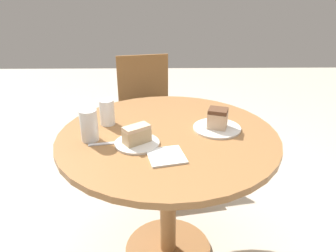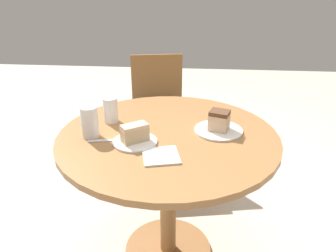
{
  "view_description": "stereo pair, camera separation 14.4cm",
  "coord_description": "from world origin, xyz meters",
  "px_view_note": "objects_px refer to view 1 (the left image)",
  "views": [
    {
      "loc": [
        -0.02,
        -1.4,
        1.45
      ],
      "look_at": [
        0.0,
        0.0,
        0.79
      ],
      "focal_mm": 35.0,
      "sensor_mm": 36.0,
      "label": 1
    },
    {
      "loc": [
        0.12,
        -1.4,
        1.45
      ],
      "look_at": [
        0.0,
        0.0,
        0.79
      ],
      "focal_mm": 35.0,
      "sensor_mm": 36.0,
      "label": 2
    }
  ],
  "objects_px": {
    "plate_near": "(137,143)",
    "cake_slice_far": "(218,118)",
    "chair": "(146,113)",
    "glass_lemonade": "(89,127)",
    "plate_far": "(217,128)",
    "cake_slice_near": "(137,134)",
    "glass_water": "(107,113)"
  },
  "relations": [
    {
      "from": "plate_far",
      "to": "chair",
      "type": "bearing_deg",
      "value": 114.49
    },
    {
      "from": "chair",
      "to": "glass_water",
      "type": "distance_m",
      "value": 0.88
    },
    {
      "from": "plate_near",
      "to": "cake_slice_far",
      "type": "xyz_separation_m",
      "value": [
        0.38,
        0.15,
        0.05
      ]
    },
    {
      "from": "cake_slice_far",
      "to": "plate_near",
      "type": "bearing_deg",
      "value": -158.26
    },
    {
      "from": "cake_slice_far",
      "to": "glass_lemonade",
      "type": "xyz_separation_m",
      "value": [
        -0.6,
        -0.1,
        0.01
      ]
    },
    {
      "from": "glass_water",
      "to": "cake_slice_near",
      "type": "bearing_deg",
      "value": -53.46
    },
    {
      "from": "chair",
      "to": "plate_near",
      "type": "distance_m",
      "value": 1.06
    },
    {
      "from": "glass_water",
      "to": "glass_lemonade",
      "type": "bearing_deg",
      "value": -107.39
    },
    {
      "from": "cake_slice_near",
      "to": "plate_near",
      "type": "bearing_deg",
      "value": 0.0
    },
    {
      "from": "chair",
      "to": "plate_far",
      "type": "xyz_separation_m",
      "value": [
        0.4,
        -0.87,
        0.28
      ]
    },
    {
      "from": "plate_near",
      "to": "cake_slice_far",
      "type": "distance_m",
      "value": 0.41
    },
    {
      "from": "chair",
      "to": "cake_slice_far",
      "type": "xyz_separation_m",
      "value": [
        0.4,
        -0.87,
        0.34
      ]
    },
    {
      "from": "cake_slice_near",
      "to": "glass_water",
      "type": "bearing_deg",
      "value": 126.54
    },
    {
      "from": "chair",
      "to": "plate_near",
      "type": "relative_size",
      "value": 4.44
    },
    {
      "from": "chair",
      "to": "glass_water",
      "type": "bearing_deg",
      "value": -110.77
    },
    {
      "from": "cake_slice_near",
      "to": "glass_lemonade",
      "type": "height_order",
      "value": "glass_lemonade"
    },
    {
      "from": "plate_near",
      "to": "cake_slice_near",
      "type": "bearing_deg",
      "value": 0.0
    },
    {
      "from": "chair",
      "to": "cake_slice_near",
      "type": "bearing_deg",
      "value": -99.46
    },
    {
      "from": "glass_lemonade",
      "to": "glass_water",
      "type": "xyz_separation_m",
      "value": [
        0.05,
        0.17,
        -0.01
      ]
    },
    {
      "from": "chair",
      "to": "plate_far",
      "type": "distance_m",
      "value": 1.0
    },
    {
      "from": "plate_far",
      "to": "glass_lemonade",
      "type": "xyz_separation_m",
      "value": [
        -0.6,
        -0.1,
        0.06
      ]
    },
    {
      "from": "glass_water",
      "to": "cake_slice_far",
      "type": "bearing_deg",
      "value": -7.13
    },
    {
      "from": "plate_far",
      "to": "glass_lemonade",
      "type": "height_order",
      "value": "glass_lemonade"
    },
    {
      "from": "glass_lemonade",
      "to": "glass_water",
      "type": "height_order",
      "value": "glass_lemonade"
    },
    {
      "from": "cake_slice_far",
      "to": "glass_lemonade",
      "type": "height_order",
      "value": "glass_lemonade"
    },
    {
      "from": "chair",
      "to": "glass_lemonade",
      "type": "xyz_separation_m",
      "value": [
        -0.2,
        -0.98,
        0.34
      ]
    },
    {
      "from": "glass_lemonade",
      "to": "plate_far",
      "type": "bearing_deg",
      "value": 9.94
    },
    {
      "from": "chair",
      "to": "glass_water",
      "type": "height_order",
      "value": "chair"
    },
    {
      "from": "chair",
      "to": "plate_near",
      "type": "height_order",
      "value": "chair"
    },
    {
      "from": "plate_far",
      "to": "cake_slice_near",
      "type": "xyz_separation_m",
      "value": [
        -0.38,
        -0.15,
        0.04
      ]
    },
    {
      "from": "plate_far",
      "to": "cake_slice_far",
      "type": "xyz_separation_m",
      "value": [
        0.0,
        0.0,
        0.05
      ]
    },
    {
      "from": "cake_slice_far",
      "to": "glass_water",
      "type": "xyz_separation_m",
      "value": [
        -0.54,
        0.07,
        0.0
      ]
    }
  ]
}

